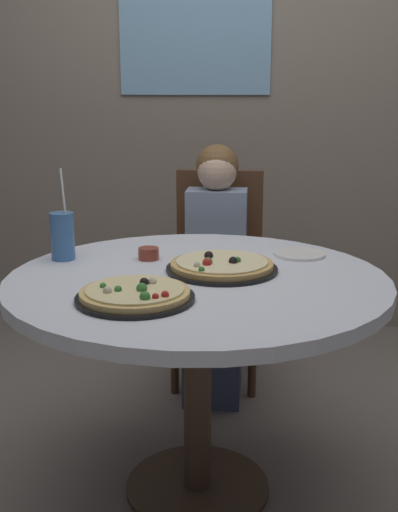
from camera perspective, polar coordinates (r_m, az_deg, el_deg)
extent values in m
plane|color=slate|center=(2.30, -0.13, -20.03)|extent=(8.00, 8.00, 0.00)
cube|color=gray|center=(3.57, 2.66, 16.90)|extent=(5.20, 0.12, 2.90)
cube|color=#8CBFE5|center=(3.53, -0.37, 19.37)|extent=(0.80, 0.02, 0.64)
cylinder|color=silver|center=(1.98, -0.14, -2.33)|extent=(1.18, 1.18, 0.04)
cylinder|color=#4C3826|center=(2.11, -0.13, -11.85)|extent=(0.09, 0.09, 0.69)
cylinder|color=#4C3826|center=(2.29, -0.13, -19.83)|extent=(0.48, 0.48, 0.02)
cube|color=brown|center=(2.89, 1.57, -3.06)|extent=(0.40, 0.40, 0.04)
cube|color=brown|center=(2.99, 1.85, 2.73)|extent=(0.40, 0.04, 0.52)
cylinder|color=brown|center=(2.82, -2.20, -8.36)|extent=(0.04, 0.04, 0.41)
cylinder|color=brown|center=(2.80, 4.79, -8.61)|extent=(0.04, 0.04, 0.41)
cylinder|color=brown|center=(3.14, -1.35, -5.95)|extent=(0.04, 0.04, 0.41)
cylinder|color=brown|center=(3.11, 4.91, -6.15)|extent=(0.04, 0.04, 0.41)
cube|color=#3F4766|center=(2.81, 1.30, -8.04)|extent=(0.24, 0.32, 0.45)
cube|color=#8C9EB7|center=(2.80, 1.57, 1.49)|extent=(0.26, 0.16, 0.44)
sphere|color=beige|center=(2.75, 1.62, 7.59)|extent=(0.17, 0.17, 0.17)
sphere|color=brown|center=(2.77, 1.65, 8.05)|extent=(0.18, 0.18, 0.18)
cylinder|color=black|center=(1.75, -5.72, -3.76)|extent=(0.33, 0.33, 0.01)
cylinder|color=#D8B266|center=(1.75, -5.74, -3.33)|extent=(0.30, 0.30, 0.02)
cylinder|color=beige|center=(1.74, -5.75, -2.98)|extent=(0.27, 0.27, 0.01)
sphere|color=#387F33|center=(1.76, -8.56, -2.66)|extent=(0.02, 0.02, 0.02)
sphere|color=#387F33|center=(1.72, -7.24, -2.97)|extent=(0.02, 0.02, 0.02)
sphere|color=black|center=(1.78, -4.92, -2.34)|extent=(0.03, 0.03, 0.03)
sphere|color=beige|center=(1.71, -8.18, -3.08)|extent=(0.02, 0.02, 0.02)
sphere|color=#B2231E|center=(1.66, -3.91, -3.64)|extent=(0.02, 0.02, 0.02)
sphere|color=#B2231E|center=(1.67, -3.04, -3.47)|extent=(0.02, 0.02, 0.02)
sphere|color=#387F33|center=(1.65, -4.85, -3.63)|extent=(0.03, 0.03, 0.03)
sphere|color=beige|center=(1.78, -4.18, -2.29)|extent=(0.02, 0.02, 0.02)
sphere|color=#387F33|center=(1.72, -5.13, -2.88)|extent=(0.03, 0.03, 0.03)
cylinder|color=black|center=(2.02, 2.04, -1.17)|extent=(0.35, 0.35, 0.01)
cylinder|color=tan|center=(2.02, 2.05, -0.79)|extent=(0.33, 0.33, 0.02)
cylinder|color=beige|center=(2.01, 2.05, -0.49)|extent=(0.29, 0.29, 0.01)
sphere|color=black|center=(1.99, 3.06, -0.44)|extent=(0.03, 0.03, 0.03)
sphere|color=black|center=(2.05, 0.87, 0.04)|extent=(0.03, 0.03, 0.03)
sphere|color=#387F33|center=(2.00, 3.46, -0.37)|extent=(0.02, 0.02, 0.02)
sphere|color=beige|center=(1.94, -0.24, -0.83)|extent=(0.02, 0.02, 0.02)
sphere|color=#B2231E|center=(1.96, 0.71, -0.61)|extent=(0.03, 0.03, 0.03)
sphere|color=#387F33|center=(1.90, 0.23, -1.20)|extent=(0.02, 0.02, 0.02)
sphere|color=#387F33|center=(1.98, 0.80, -0.52)|extent=(0.03, 0.03, 0.03)
cylinder|color=#3F72B2|center=(2.19, -12.09, 1.74)|extent=(0.08, 0.08, 0.16)
cylinder|color=white|center=(2.16, -11.95, 4.78)|extent=(0.03, 0.05, 0.22)
cylinder|color=brown|center=(2.16, -4.52, 0.22)|extent=(0.07, 0.07, 0.04)
cylinder|color=white|center=(2.24, 8.94, 0.18)|extent=(0.18, 0.18, 0.01)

